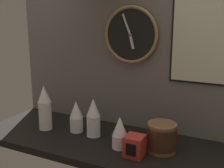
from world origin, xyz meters
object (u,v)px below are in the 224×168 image
cup_stack_center_left (76,116)px  napkin_dispenser (135,146)px  cup_stack_center (93,117)px  bowl_stack_right (162,137)px  wall_clock (131,35)px  menu_board (216,34)px  cup_stack_center_right (120,132)px  cup_stack_left (45,107)px

cup_stack_center_left → napkin_dispenser: 0.46m
cup_stack_center → bowl_stack_right: bearing=-1.7°
wall_clock → napkin_dispenser: (0.17, -0.35, -0.53)m
menu_board → bowl_stack_right: bearing=-128.8°
cup_stack_center_right → cup_stack_center: (-0.20, 0.08, 0.03)m
cup_stack_center_right → cup_stack_center: 0.22m
napkin_dispenser → cup_stack_left: bearing=172.7°
cup_stack_center_left → bowl_stack_right: size_ratio=1.25×
cup_stack_center_left → menu_board: 0.92m
cup_stack_left → cup_stack_center: 0.32m
cup_stack_center → cup_stack_center_right: bearing=-20.3°
cup_stack_center_left → cup_stack_center: (0.13, -0.01, 0.02)m
cup_stack_center_right → napkin_dispenser: 0.12m
cup_stack_left → wall_clock: (0.46, 0.26, 0.44)m
cup_stack_center_left → napkin_dispenser: bearing=-17.1°
cup_stack_center_left → cup_stack_center_right: 0.34m
napkin_dispenser → wall_clock: bearing=116.6°
cup_stack_center → napkin_dispenser: 0.34m
cup_stack_left → bowl_stack_right: (0.73, 0.03, -0.06)m
menu_board → napkin_dispenser: menu_board is taller
cup_stack_center → menu_board: bearing=20.8°
cup_stack_left → napkin_dispenser: (0.63, -0.08, -0.09)m
cup_stack_left → menu_board: size_ratio=0.51×
cup_stack_center → cup_stack_center_left: bearing=175.0°
cup_stack_center → napkin_dispenser: size_ratio=2.14×
napkin_dispenser → cup_stack_center_right: bearing=155.6°
cup_stack_center_right → menu_board: size_ratio=0.32×
cup_stack_left → bowl_stack_right: bearing=2.3°
cup_stack_center_right → bowl_stack_right: (0.21, 0.06, -0.01)m
cup_stack_center → menu_board: 0.81m
wall_clock → menu_board: size_ratio=0.63×
cup_stack_center_left → wall_clock: wall_clock is taller
menu_board → cup_stack_center: bearing=-159.2°
cup_stack_left → cup_stack_center_right: 0.53m
menu_board → wall_clock: bearing=-178.9°
bowl_stack_right → napkin_dispenser: 0.16m
cup_stack_center_left → cup_stack_center: size_ratio=0.85×
cup_stack_center_left → cup_stack_center_right: bearing=-14.7°
cup_stack_center → menu_board: (0.61, 0.23, 0.48)m
cup_stack_center_left → napkin_dispenser: (0.43, -0.13, -0.04)m
cup_stack_left → cup_stack_center_left: bearing=15.1°
cup_stack_center_right → bowl_stack_right: bearing=16.7°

